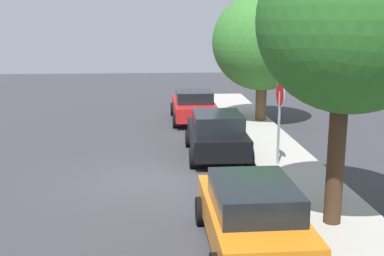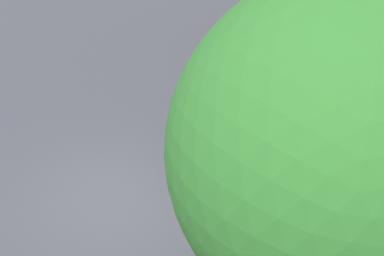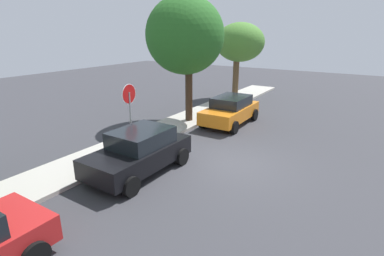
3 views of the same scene
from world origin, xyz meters
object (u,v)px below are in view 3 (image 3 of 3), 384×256
(parked_car_black, at_px, (139,151))
(parked_car_orange, at_px, (230,110))
(street_tree_mid_block, at_px, (185,36))
(street_tree_far, at_px, (240,43))
(fire_hydrant, at_px, (234,100))
(stop_sign, at_px, (130,105))

(parked_car_black, bearing_deg, parked_car_orange, -1.18)
(parked_car_orange, xyz_separation_m, street_tree_mid_block, (-1.04, 2.19, 3.78))
(street_tree_far, distance_m, fire_hydrant, 4.14)
(stop_sign, xyz_separation_m, street_tree_far, (11.53, 0.39, 2.07))
(parked_car_black, bearing_deg, fire_hydrant, 7.75)
(stop_sign, height_order, fire_hydrant, stop_sign)
(fire_hydrant, bearing_deg, stop_sign, 178.53)
(street_tree_mid_block, distance_m, street_tree_far, 7.07)
(stop_sign, bearing_deg, street_tree_far, 1.95)
(parked_car_black, bearing_deg, street_tree_far, 9.41)
(stop_sign, relative_size, parked_car_black, 0.70)
(fire_hydrant, bearing_deg, street_tree_mid_block, 174.12)
(street_tree_far, bearing_deg, parked_car_black, -170.59)
(street_tree_mid_block, bearing_deg, parked_car_black, -161.02)
(stop_sign, height_order, parked_car_orange, stop_sign)
(parked_car_orange, bearing_deg, parked_car_black, 178.82)
(street_tree_mid_block, bearing_deg, fire_hydrant, -5.88)
(parked_car_black, distance_m, street_tree_far, 13.54)
(stop_sign, distance_m, street_tree_mid_block, 5.20)
(stop_sign, distance_m, parked_car_orange, 5.95)
(parked_car_black, bearing_deg, street_tree_mid_block, 18.98)
(street_tree_mid_block, relative_size, street_tree_far, 1.21)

